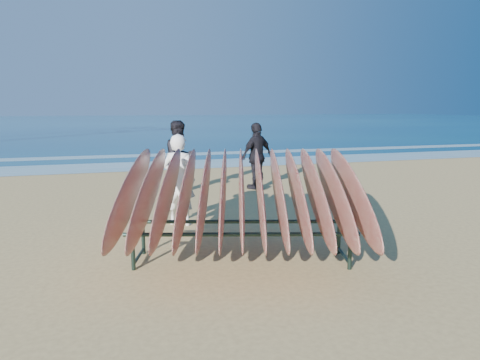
{
  "coord_description": "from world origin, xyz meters",
  "views": [
    {
      "loc": [
        -2.04,
        -6.19,
        2.21
      ],
      "look_at": [
        0.0,
        0.8,
        0.95
      ],
      "focal_mm": 32.0,
      "sensor_mm": 36.0,
      "label": 1
    }
  ],
  "objects_px": {
    "surfboard_rack": "(241,192)",
    "person_dark_b": "(257,156)",
    "person_dark_a": "(180,158)",
    "person_white": "(179,180)"
  },
  "relations": [
    {
      "from": "surfboard_rack",
      "to": "person_dark_b",
      "type": "bearing_deg",
      "value": 85.08
    },
    {
      "from": "surfboard_rack",
      "to": "person_dark_a",
      "type": "height_order",
      "value": "person_dark_a"
    },
    {
      "from": "surfboard_rack",
      "to": "person_dark_a",
      "type": "bearing_deg",
      "value": 107.48
    },
    {
      "from": "person_white",
      "to": "person_dark_a",
      "type": "bearing_deg",
      "value": -69.13
    },
    {
      "from": "surfboard_rack",
      "to": "person_white",
      "type": "xyz_separation_m",
      "value": [
        -0.56,
        2.21,
        -0.16
      ]
    },
    {
      "from": "surfboard_rack",
      "to": "person_dark_b",
      "type": "relative_size",
      "value": 2.17
    },
    {
      "from": "surfboard_rack",
      "to": "person_dark_b",
      "type": "xyz_separation_m",
      "value": [
        1.97,
        5.19,
        -0.12
      ]
    },
    {
      "from": "surfboard_rack",
      "to": "person_dark_a",
      "type": "xyz_separation_m",
      "value": [
        -0.14,
        4.93,
        -0.08
      ]
    },
    {
      "from": "surfboard_rack",
      "to": "person_white",
      "type": "distance_m",
      "value": 2.28
    },
    {
      "from": "person_white",
      "to": "person_dark_b",
      "type": "xyz_separation_m",
      "value": [
        2.53,
        2.98,
        0.04
      ]
    }
  ]
}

